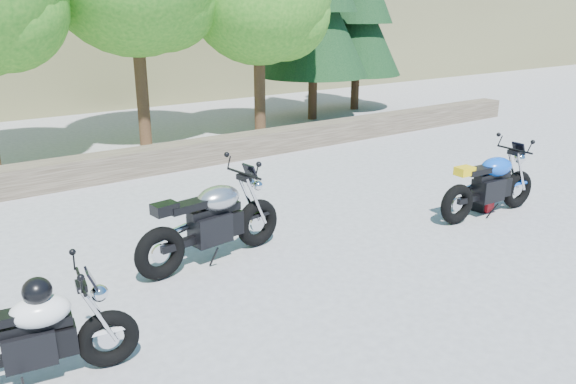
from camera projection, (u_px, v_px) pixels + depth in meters
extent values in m
plane|color=gray|center=(322.00, 274.00, 6.87)|extent=(90.00, 90.00, 0.00)
cube|color=#473E2F|center=(148.00, 161.00, 11.06)|extent=(22.00, 0.55, 0.50)
sphere|color=#23781A|center=(1.00, 7.00, 10.15)|extent=(2.38, 2.38, 2.38)
cylinder|color=#382314|center=(141.00, 75.00, 12.68)|extent=(0.28, 0.28, 3.36)
cylinder|color=#382314|center=(260.00, 79.00, 13.83)|extent=(0.28, 0.28, 2.91)
sphere|color=#23781A|center=(283.00, 13.00, 13.39)|extent=(2.29, 2.29, 2.29)
cylinder|color=#382314|center=(313.00, 82.00, 16.31)|extent=(0.26, 0.26, 2.16)
cone|color=black|center=(314.00, 17.00, 15.75)|extent=(3.17, 3.17, 3.24)
cylinder|color=#382314|center=(355.00, 79.00, 18.02)|extent=(0.26, 0.26, 1.92)
cone|color=black|center=(357.00, 27.00, 17.53)|extent=(2.82, 2.82, 2.88)
torus|color=black|center=(257.00, 223.00, 7.59)|extent=(0.68, 0.24, 0.66)
torus|color=black|center=(160.00, 253.00, 6.64)|extent=(0.68, 0.24, 0.66)
cylinder|color=silver|center=(257.00, 223.00, 7.59)|extent=(0.23, 0.07, 0.23)
cylinder|color=silver|center=(160.00, 253.00, 6.64)|extent=(0.23, 0.07, 0.23)
cube|color=black|center=(210.00, 228.00, 7.07)|extent=(0.53, 0.37, 0.37)
cube|color=black|center=(214.00, 210.00, 7.04)|extent=(0.74, 0.25, 0.10)
ellipsoid|color=#A7A8AB|center=(218.00, 198.00, 7.04)|extent=(0.64, 0.47, 0.31)
cube|color=black|center=(188.00, 206.00, 6.75)|extent=(0.54, 0.29, 0.09)
cube|color=black|center=(165.00, 209.00, 6.54)|extent=(0.31, 0.24, 0.13)
cylinder|color=black|center=(244.00, 174.00, 7.23)|extent=(0.12, 0.68, 0.03)
sphere|color=silver|center=(254.00, 184.00, 7.39)|extent=(0.19, 0.19, 0.19)
torus|color=black|center=(109.00, 339.00, 5.02)|extent=(0.56, 0.22, 0.55)
cylinder|color=silver|center=(109.00, 339.00, 5.02)|extent=(0.19, 0.06, 0.19)
cube|color=black|center=(30.00, 347.00, 4.72)|extent=(0.45, 0.32, 0.31)
cube|color=black|center=(34.00, 325.00, 4.68)|extent=(0.61, 0.23, 0.09)
ellipsoid|color=silver|center=(40.00, 311.00, 4.67)|extent=(0.54, 0.40, 0.26)
cylinder|color=black|center=(81.00, 281.00, 4.76)|extent=(0.11, 0.56, 0.03)
sphere|color=silver|center=(99.00, 293.00, 4.86)|extent=(0.15, 0.15, 0.15)
ellipsoid|color=black|center=(37.00, 291.00, 4.61)|extent=(0.28, 0.29, 0.23)
torus|color=black|center=(517.00, 189.00, 9.08)|extent=(0.63, 0.19, 0.62)
torus|color=black|center=(457.00, 204.00, 8.39)|extent=(0.63, 0.19, 0.62)
cylinder|color=silver|center=(517.00, 189.00, 9.08)|extent=(0.21, 0.05, 0.21)
cylinder|color=silver|center=(457.00, 204.00, 8.39)|extent=(0.21, 0.05, 0.21)
cube|color=black|center=(488.00, 190.00, 8.69)|extent=(0.48, 0.32, 0.35)
cube|color=black|center=(493.00, 176.00, 8.66)|extent=(0.69, 0.20, 0.10)
ellipsoid|color=blue|center=(496.00, 167.00, 8.65)|extent=(0.58, 0.41, 0.29)
cube|color=black|center=(478.00, 171.00, 8.44)|extent=(0.50, 0.24, 0.09)
cube|color=yellow|center=(465.00, 171.00, 8.28)|extent=(0.28, 0.21, 0.13)
cylinder|color=black|center=(515.00, 150.00, 8.77)|extent=(0.07, 0.64, 0.03)
sphere|color=silver|center=(520.00, 158.00, 8.90)|extent=(0.17, 0.17, 0.17)
cube|color=black|center=(483.00, 197.00, 9.00)|extent=(0.34, 0.27, 0.42)
cube|color=#A40D14|center=(490.00, 206.00, 8.95)|extent=(0.24, 0.08, 0.18)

